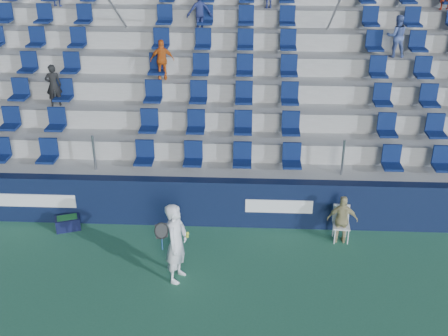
# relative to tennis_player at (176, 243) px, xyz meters

# --- Properties ---
(ground) EXTENTS (70.00, 70.00, 0.00)m
(ground) POSITION_rel_tennis_player_xyz_m (0.69, -0.93, -0.89)
(ground) COLOR #2F6E4E
(ground) RESTS_ON ground
(sponsor_wall) EXTENTS (24.00, 0.32, 1.20)m
(sponsor_wall) POSITION_rel_tennis_player_xyz_m (0.69, 2.22, -0.29)
(sponsor_wall) COLOR #0E1735
(sponsor_wall) RESTS_ON ground
(grandstand) EXTENTS (24.00, 8.17, 6.63)m
(grandstand) POSITION_rel_tennis_player_xyz_m (0.68, 7.31, 1.25)
(grandstand) COLOR #A9A9A4
(grandstand) RESTS_ON ground
(tennis_player) EXTENTS (0.69, 0.74, 1.78)m
(tennis_player) POSITION_rel_tennis_player_xyz_m (0.00, 0.00, 0.00)
(tennis_player) COLOR white
(tennis_player) RESTS_ON ground
(line_judge_chair) EXTENTS (0.40, 0.41, 0.87)m
(line_judge_chair) POSITION_rel_tennis_player_xyz_m (3.61, 1.71, -0.40)
(line_judge_chair) COLOR white
(line_judge_chair) RESTS_ON ground
(line_judge) EXTENTS (0.72, 0.35, 1.19)m
(line_judge) POSITION_rel_tennis_player_xyz_m (3.61, 1.57, -0.29)
(line_judge) COLOR tan
(line_judge) RESTS_ON ground
(ball_bin) EXTENTS (0.67, 0.55, 0.32)m
(ball_bin) POSITION_rel_tennis_player_xyz_m (-2.89, 1.82, -0.71)
(ball_bin) COLOR black
(ball_bin) RESTS_ON ground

